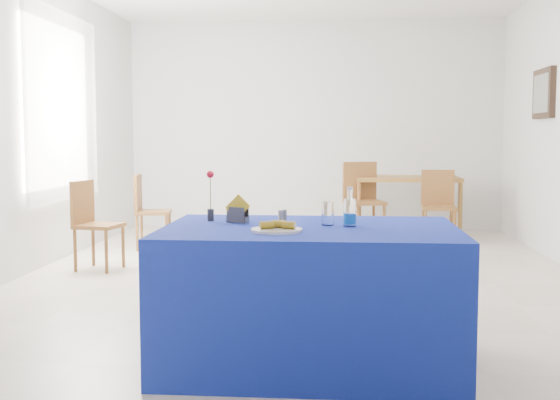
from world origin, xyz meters
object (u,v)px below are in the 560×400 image
object	(u,v)px
plate	(277,230)
chair_bg_right	(438,201)
blue_table	(310,295)
water_bottle	(350,213)
oak_table	(407,183)
chair_win_a	(92,218)
chair_win_b	(147,206)
chair_bg_left	(362,195)

from	to	relation	value
plate	chair_bg_right	xyz separation A→B (m)	(1.49, 4.72, -0.27)
blue_table	water_bottle	world-z (taller)	water_bottle
oak_table	chair_bg_right	distance (m)	0.64
blue_table	chair_win_a	xyz separation A→B (m)	(-2.16, 2.59, 0.10)
blue_table	oak_table	bearing A→B (deg)	78.60
blue_table	water_bottle	xyz separation A→B (m)	(0.21, 0.05, 0.45)
blue_table	water_bottle	bearing A→B (deg)	13.86
plate	oak_table	world-z (taller)	plate
plate	oak_table	xyz separation A→B (m)	(1.18, 5.24, -0.09)
chair_win_a	chair_win_b	world-z (taller)	chair_win_a
chair_win_a	oak_table	bearing A→B (deg)	-41.70
chair_win_a	chair_win_b	size ratio (longest dim) A/B	1.01
plate	water_bottle	bearing A→B (deg)	34.36
water_bottle	chair_bg_left	bearing A→B (deg)	87.15
chair_bg_left	plate	bearing A→B (deg)	-113.86
chair_bg_left	chair_win_b	world-z (taller)	chair_bg_left
chair_bg_left	chair_win_b	distance (m)	2.56
oak_table	chair_win_b	size ratio (longest dim) A/B	1.54
blue_table	oak_table	distance (m)	5.15
plate	blue_table	distance (m)	0.47
plate	chair_win_b	distance (m)	4.42
chair_win_a	plate	bearing A→B (deg)	-133.86
plate	chair_bg_right	world-z (taller)	chair_bg_right
chair_bg_left	chair_win_a	distance (m)	3.32
blue_table	chair_win_a	bearing A→B (deg)	129.86
chair_bg_right	chair_win_b	bearing A→B (deg)	-165.92
water_bottle	oak_table	distance (m)	5.05
plate	water_bottle	xyz separation A→B (m)	(0.38, 0.26, 0.06)
water_bottle	chair_win_b	distance (m)	4.37
plate	chair_win_b	bearing A→B (deg)	114.18
blue_table	oak_table	world-z (taller)	blue_table
plate	chair_win_a	xyz separation A→B (m)	(-1.99, 2.79, -0.28)
blue_table	chair_win_a	size ratio (longest dim) A/B	1.91
water_bottle	chair_bg_right	world-z (taller)	water_bottle
blue_table	oak_table	xyz separation A→B (m)	(1.02, 5.04, 0.30)
chair_bg_right	chair_win_a	distance (m)	3.98
blue_table	chair_win_b	world-z (taller)	chair_win_b
oak_table	chair_win_a	size ratio (longest dim) A/B	1.52
plate	oak_table	distance (m)	5.38
water_bottle	chair_win_a	xyz separation A→B (m)	(-2.37, 2.53, -0.35)
plate	water_bottle	size ratio (longest dim) A/B	1.24
plate	chair_win_b	world-z (taller)	chair_win_b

